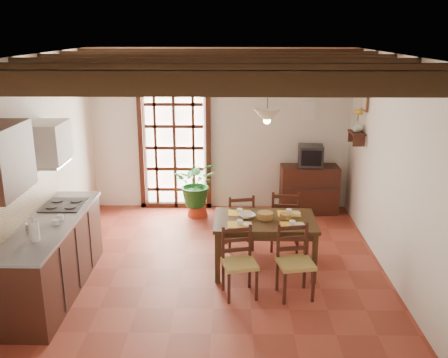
{
  "coord_description": "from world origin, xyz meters",
  "views": [
    {
      "loc": [
        0.22,
        -6.04,
        3.1
      ],
      "look_at": [
        0.1,
        0.4,
        1.15
      ],
      "focal_mm": 40.0,
      "sensor_mm": 36.0,
      "label": 1
    }
  ],
  "objects_px": {
    "sideboard": "(309,189)",
    "pendant_lamp": "(267,114)",
    "chair_near_right": "(295,275)",
    "crt_tv": "(311,156)",
    "chair_near_left": "(239,275)",
    "chair_far_left": "(239,231)",
    "potted_plant": "(197,184)",
    "chair_far_right": "(285,230)",
    "kitchen_counter": "(52,256)",
    "dining_table": "(265,226)"
  },
  "relations": [
    {
      "from": "crt_tv",
      "to": "pendant_lamp",
      "type": "bearing_deg",
      "value": -108.75
    },
    {
      "from": "kitchen_counter",
      "to": "chair_far_left",
      "type": "relative_size",
      "value": 2.65
    },
    {
      "from": "kitchen_counter",
      "to": "chair_near_right",
      "type": "bearing_deg",
      "value": -1.01
    },
    {
      "from": "chair_near_left",
      "to": "kitchen_counter",
      "type": "bearing_deg",
      "value": 165.49
    },
    {
      "from": "chair_far_right",
      "to": "potted_plant",
      "type": "relative_size",
      "value": 0.44
    },
    {
      "from": "chair_far_left",
      "to": "dining_table",
      "type": "bearing_deg",
      "value": 105.03
    },
    {
      "from": "sideboard",
      "to": "chair_near_left",
      "type": "bearing_deg",
      "value": -114.7
    },
    {
      "from": "chair_far_left",
      "to": "sideboard",
      "type": "xyz_separation_m",
      "value": [
        1.23,
        1.52,
        0.15
      ]
    },
    {
      "from": "chair_near_left",
      "to": "dining_table",
      "type": "bearing_deg",
      "value": 50.07
    },
    {
      "from": "chair_near_right",
      "to": "dining_table",
      "type": "bearing_deg",
      "value": 104.94
    },
    {
      "from": "sideboard",
      "to": "crt_tv",
      "type": "bearing_deg",
      "value": -91.34
    },
    {
      "from": "dining_table",
      "to": "sideboard",
      "type": "bearing_deg",
      "value": 68.06
    },
    {
      "from": "kitchen_counter",
      "to": "chair_near_right",
      "type": "height_order",
      "value": "kitchen_counter"
    },
    {
      "from": "sideboard",
      "to": "pendant_lamp",
      "type": "distance_m",
      "value": 2.82
    },
    {
      "from": "dining_table",
      "to": "pendant_lamp",
      "type": "xyz_separation_m",
      "value": [
        -0.0,
        0.1,
        1.45
      ]
    },
    {
      "from": "chair_near_right",
      "to": "chair_far_left",
      "type": "relative_size",
      "value": 1.03
    },
    {
      "from": "dining_table",
      "to": "sideboard",
      "type": "height_order",
      "value": "sideboard"
    },
    {
      "from": "pendant_lamp",
      "to": "chair_near_right",
      "type": "bearing_deg",
      "value": -67.42
    },
    {
      "from": "chair_near_right",
      "to": "chair_near_left",
      "type": "bearing_deg",
      "value": 169.12
    },
    {
      "from": "kitchen_counter",
      "to": "potted_plant",
      "type": "bearing_deg",
      "value": 59.07
    },
    {
      "from": "sideboard",
      "to": "pendant_lamp",
      "type": "xyz_separation_m",
      "value": [
        -0.9,
        -2.1,
        1.66
      ]
    },
    {
      "from": "dining_table",
      "to": "chair_near_left",
      "type": "bearing_deg",
      "value": -116.25
    },
    {
      "from": "kitchen_counter",
      "to": "chair_near_right",
      "type": "xyz_separation_m",
      "value": [
        2.92,
        -0.05,
        -0.2
      ]
    },
    {
      "from": "chair_far_left",
      "to": "chair_near_left",
      "type": "bearing_deg",
      "value": 78.92
    },
    {
      "from": "chair_near_left",
      "to": "chair_far_left",
      "type": "height_order",
      "value": "chair_far_left"
    },
    {
      "from": "chair_near_left",
      "to": "crt_tv",
      "type": "xyz_separation_m",
      "value": [
        1.24,
        2.87,
        0.76
      ]
    },
    {
      "from": "kitchen_counter",
      "to": "potted_plant",
      "type": "relative_size",
      "value": 1.08
    },
    {
      "from": "dining_table",
      "to": "chair_near_right",
      "type": "height_order",
      "value": "chair_near_right"
    },
    {
      "from": "chair_near_right",
      "to": "potted_plant",
      "type": "xyz_separation_m",
      "value": [
        -1.36,
        2.66,
        0.3
      ]
    },
    {
      "from": "chair_near_left",
      "to": "potted_plant",
      "type": "distance_m",
      "value": 2.77
    },
    {
      "from": "chair_far_left",
      "to": "pendant_lamp",
      "type": "distance_m",
      "value": 1.93
    },
    {
      "from": "pendant_lamp",
      "to": "potted_plant",
      "type": "bearing_deg",
      "value": 118.68
    },
    {
      "from": "potted_plant",
      "to": "pendant_lamp",
      "type": "xyz_separation_m",
      "value": [
        1.03,
        -1.89,
        1.51
      ]
    },
    {
      "from": "chair_far_right",
      "to": "crt_tv",
      "type": "distance_m",
      "value": 1.78
    },
    {
      "from": "sideboard",
      "to": "pendant_lamp",
      "type": "relative_size",
      "value": 1.16
    },
    {
      "from": "chair_near_right",
      "to": "chair_far_left",
      "type": "height_order",
      "value": "chair_near_right"
    },
    {
      "from": "chair_near_right",
      "to": "sideboard",
      "type": "xyz_separation_m",
      "value": [
        0.58,
        2.88,
        0.14
      ]
    },
    {
      "from": "kitchen_counter",
      "to": "pendant_lamp",
      "type": "relative_size",
      "value": 2.66
    },
    {
      "from": "potted_plant",
      "to": "pendant_lamp",
      "type": "bearing_deg",
      "value": -61.32
    },
    {
      "from": "sideboard",
      "to": "crt_tv",
      "type": "relative_size",
      "value": 2.23
    },
    {
      "from": "chair_near_right",
      "to": "pendant_lamp",
      "type": "height_order",
      "value": "pendant_lamp"
    },
    {
      "from": "crt_tv",
      "to": "chair_near_right",
      "type": "bearing_deg",
      "value": -96.8
    },
    {
      "from": "chair_far_left",
      "to": "crt_tv",
      "type": "bearing_deg",
      "value": -139.52
    },
    {
      "from": "chair_near_right",
      "to": "chair_far_right",
      "type": "height_order",
      "value": "chair_far_right"
    },
    {
      "from": "chair_near_right",
      "to": "crt_tv",
      "type": "xyz_separation_m",
      "value": [
        0.58,
        2.87,
        0.75
      ]
    },
    {
      "from": "chair_far_right",
      "to": "crt_tv",
      "type": "relative_size",
      "value": 2.08
    },
    {
      "from": "crt_tv",
      "to": "potted_plant",
      "type": "bearing_deg",
      "value": -169.36
    },
    {
      "from": "dining_table",
      "to": "potted_plant",
      "type": "relative_size",
      "value": 0.64
    },
    {
      "from": "crt_tv",
      "to": "pendant_lamp",
      "type": "distance_m",
      "value": 2.51
    },
    {
      "from": "chair_near_left",
      "to": "crt_tv",
      "type": "distance_m",
      "value": 3.21
    }
  ]
}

